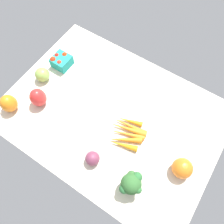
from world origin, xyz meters
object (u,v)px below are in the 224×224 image
object	(u,v)px
heirloom_tomato_orange	(182,168)
carrot_bunch	(127,133)
bell_pepper_red	(38,98)
bell_pepper_orange	(9,103)
broccoli_head	(131,183)
berry_basket	(61,61)
heirloom_tomato_green	(42,75)
red_onion_center	(92,158)

from	to	relation	value
heirloom_tomato_orange	carrot_bunch	bearing A→B (deg)	-3.37
carrot_bunch	heirloom_tomato_orange	world-z (taller)	heirloom_tomato_orange
bell_pepper_red	bell_pepper_orange	xyz separation A→B (cm)	(9.71, 10.07, -0.31)
broccoli_head	heirloom_tomato_orange	size ratio (longest dim) A/B	1.26
broccoli_head	heirloom_tomato_orange	distance (cm)	22.84
bell_pepper_red	carrot_bunch	distance (cm)	45.78
berry_basket	carrot_bunch	xyz separation A→B (cm)	(-50.58, 14.93, -1.94)
berry_basket	carrot_bunch	world-z (taller)	berry_basket
heirloom_tomato_orange	heirloom_tomato_green	bearing A→B (deg)	-2.90
bell_pepper_red	berry_basket	xyz separation A→B (cm)	(5.94, -24.31, -1.88)
bell_pepper_red	broccoli_head	distance (cm)	59.01
berry_basket	carrot_bunch	size ratio (longest dim) A/B	0.49
bell_pepper_orange	berry_basket	bearing A→B (deg)	-96.26
heirloom_tomato_green	carrot_bunch	bearing A→B (deg)	177.35
bell_pepper_red	red_onion_center	distance (cm)	39.88
broccoli_head	heirloom_tomato_green	bearing A→B (deg)	-17.93
heirloom_tomato_green	heirloom_tomato_orange	xyz separation A→B (cm)	(-81.04, 4.10, 0.72)
bell_pepper_red	red_onion_center	bearing A→B (deg)	166.35
heirloom_tomato_green	heirloom_tomato_orange	size ratio (longest dim) A/B	0.84
red_onion_center	broccoli_head	bearing A→B (deg)	179.22
berry_basket	red_onion_center	xyz separation A→B (cm)	(-44.65, 33.71, -0.10)
red_onion_center	heirloom_tomato_orange	size ratio (longest dim) A/B	0.73
carrot_bunch	bell_pepper_red	bearing A→B (deg)	11.86
berry_basket	heirloom_tomato_green	distance (cm)	12.70
heirloom_tomato_green	berry_basket	bearing A→B (deg)	-100.26
bell_pepper_red	broccoli_head	bearing A→B (deg)	170.57
bell_pepper_orange	heirloom_tomato_green	size ratio (longest dim) A/B	1.32
bell_pepper_red	bell_pepper_orange	bearing A→B (deg)	46.04
broccoli_head	heirloom_tomato_green	xyz separation A→B (cm)	(66.40, -21.48, -2.96)
red_onion_center	broccoli_head	size ratio (longest dim) A/B	0.57
red_onion_center	broccoli_head	world-z (taller)	broccoli_head
broccoli_head	red_onion_center	bearing A→B (deg)	-0.78
bell_pepper_orange	heirloom_tomato_orange	world-z (taller)	bell_pepper_orange
red_onion_center	bell_pepper_red	bearing A→B (deg)	-13.65
broccoli_head	heirloom_tomato_green	distance (cm)	69.85
bell_pepper_red	red_onion_center	size ratio (longest dim) A/B	1.62
carrot_bunch	heirloom_tomato_orange	xyz separation A→B (cm)	(-28.20, 1.66, 3.04)
berry_basket	heirloom_tomato_orange	size ratio (longest dim) A/B	1.04
carrot_bunch	broccoli_head	size ratio (longest dim) A/B	1.67
berry_basket	heirloom_tomato_green	size ratio (longest dim) A/B	1.24
broccoli_head	bell_pepper_red	bearing A→B (deg)	-9.43
bell_pepper_red	heirloom_tomato_orange	bearing A→B (deg)	-173.95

